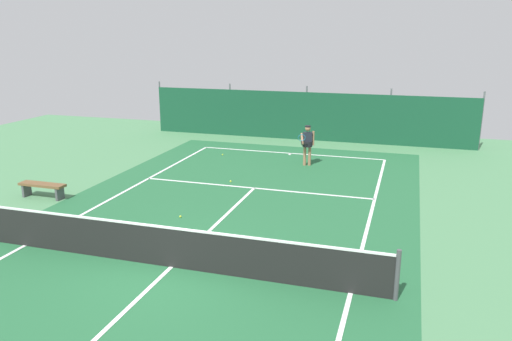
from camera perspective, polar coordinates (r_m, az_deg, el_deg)
name	(u,v)px	position (r m, az deg, el deg)	size (l,w,h in m)	color
ground_plane	(172,267)	(12.02, -9.53, -10.73)	(36.00, 36.00, 0.00)	#4C8456
court_surface	(172,267)	(12.02, -9.53, -10.72)	(11.02, 26.60, 0.01)	#236038
tennis_net	(171,247)	(11.81, -9.64, -8.50)	(10.12, 0.10, 1.10)	black
back_fence	(308,125)	(26.03, 5.85, 5.13)	(16.30, 0.98, 2.70)	#14472D
tennis_player	(307,142)	(20.47, 5.83, 3.19)	(0.57, 0.82, 1.64)	#9E7051
tennis_ball_near_player	(223,155)	(22.33, -3.80, 1.81)	(0.07, 0.07, 0.07)	#CCDB33
tennis_ball_midcourt	(180,217)	(14.99, -8.55, -5.17)	(0.07, 0.07, 0.07)	#CCDB33
tennis_ball_by_sideline	(231,181)	(18.28, -2.89, -1.24)	(0.07, 0.07, 0.07)	#CCDB33
parked_car	(363,116)	(28.33, 11.99, 6.06)	(2.16, 4.27, 1.68)	silver
courtside_bench	(42,187)	(17.88, -23.01, -1.71)	(1.60, 0.40, 0.49)	brown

